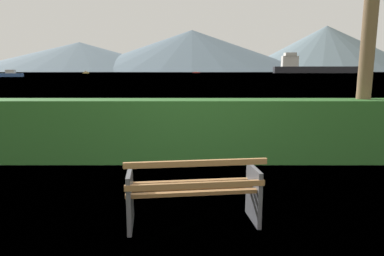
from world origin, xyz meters
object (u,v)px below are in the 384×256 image
park_bench (193,191)px  sailboat_mid (85,73)px  fishing_boat_near (10,74)px  cargo_ship_large (310,67)px  tender_far (196,72)px

park_bench → sailboat_mid: size_ratio=0.38×
fishing_boat_near → sailboat_mid: size_ratio=1.60×
park_bench → sailboat_mid: (-64.23, 199.64, 0.19)m
park_bench → cargo_ship_large: size_ratio=0.03×
park_bench → tender_far: tender_far is taller
cargo_ship_large → sailboat_mid: size_ratio=14.95×
park_bench → fishing_boat_near: size_ratio=0.24×
cargo_ship_large → sailboat_mid: 157.31m
fishing_boat_near → cargo_ship_large: bearing=46.4°
fishing_boat_near → tender_far: size_ratio=1.11×
park_bench → fishing_boat_near: bearing=119.3°
park_bench → cargo_ship_large: 258.31m
cargo_ship_large → sailboat_mid: (-151.11, -43.60, -3.50)m
cargo_ship_large → sailboat_mid: bearing=-163.9°
tender_far → park_bench: bearing=-90.7°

